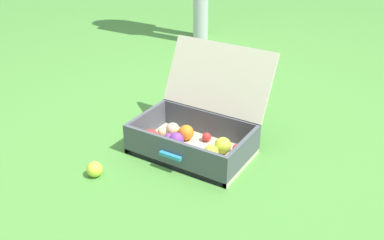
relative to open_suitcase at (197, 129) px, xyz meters
name	(u,v)px	position (x,y,z in m)	size (l,w,h in m)	color
ground_plane	(201,148)	(0.02, 0.01, -0.11)	(16.00, 16.00, 0.00)	#4C8C38
open_suitcase	(197,129)	(0.00, 0.00, 0.00)	(0.55, 0.53, 0.46)	beige
stray_ball_on_grass	(95,169)	(-0.26, -0.44, -0.07)	(0.07, 0.07, 0.07)	#CCDB38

